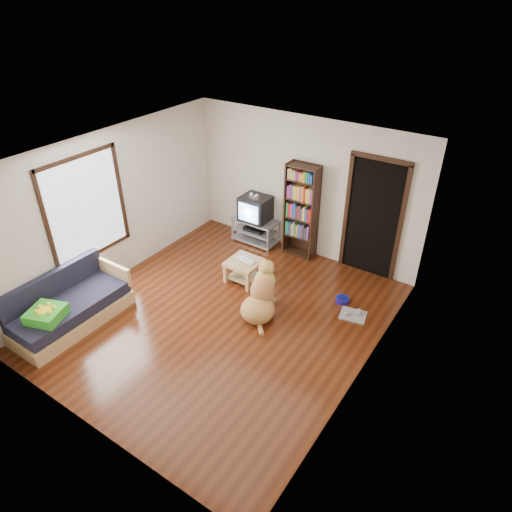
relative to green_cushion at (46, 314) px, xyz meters
The scene contains 18 objects.
ground 2.57m from the green_cushion, 46.15° to the left, with size 5.00×5.00×0.00m, color #51210D.
ceiling 3.29m from the green_cushion, 46.15° to the left, with size 5.00×5.00×0.00m, color white.
wall_back 4.73m from the green_cushion, 67.95° to the left, with size 4.50×4.50×0.00m, color beige.
wall_front 2.04m from the green_cushion, 21.19° to the right, with size 4.50×4.50×0.00m, color beige.
wall_left 2.05m from the green_cushion, 105.35° to the left, with size 5.00×5.00×0.00m, color beige.
wall_right 4.47m from the green_cushion, 24.48° to the left, with size 5.00×5.00×0.00m, color beige.
green_cushion is the anchor object (origin of this frame).
laptop 3.16m from the green_cushion, 62.71° to the left, with size 0.36×0.23×0.03m, color silver.
dog_bowl 4.53m from the green_cushion, 45.77° to the left, with size 0.22×0.22×0.08m, color #1D1595.
grey_rag 4.58m from the green_cushion, 40.87° to the left, with size 0.40×0.32×0.03m, color #9A9A9A.
window 1.73m from the green_cushion, 110.11° to the left, with size 0.03×1.46×1.70m.
doorway 5.34m from the green_cushion, 54.22° to the left, with size 1.03×0.05×2.19m.
tv_stand 4.17m from the green_cushion, 78.21° to the left, with size 0.90×0.45×0.50m.
crt_tv 4.19m from the green_cushion, 78.27° to the left, with size 0.55×0.52×0.58m.
bookshelf 4.57m from the green_cushion, 66.63° to the left, with size 0.60×0.30×1.80m.
sofa 0.51m from the green_cushion, 105.71° to the left, with size 0.80×1.80×0.80m.
coffee_table 3.19m from the green_cushion, 62.96° to the left, with size 0.55×0.55×0.40m.
dog 3.14m from the green_cushion, 45.91° to the left, with size 0.65×0.97×0.86m.
Camera 1 is at (3.54, -4.36, 4.63)m, focal length 32.00 mm.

